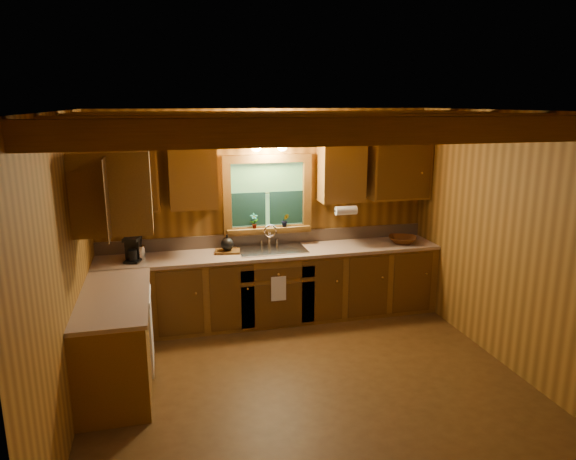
# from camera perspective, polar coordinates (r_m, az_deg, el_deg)

# --- Properties ---
(room) EXTENTS (4.20, 4.20, 4.20)m
(room) POSITION_cam_1_polar(r_m,az_deg,el_deg) (4.79, 2.30, -2.81)
(room) COLOR #4C3012
(room) RESTS_ON ground
(ceiling_beams) EXTENTS (4.20, 2.54, 0.18)m
(ceiling_beams) POSITION_cam_1_polar(r_m,az_deg,el_deg) (4.59, 2.45, 11.56)
(ceiling_beams) COLOR brown
(ceiling_beams) RESTS_ON room
(base_cabinets) EXTENTS (4.20, 2.22, 0.86)m
(base_cabinets) POSITION_cam_1_polar(r_m,az_deg,el_deg) (6.17, -5.59, -7.54)
(base_cabinets) COLOR brown
(base_cabinets) RESTS_ON ground
(countertop) EXTENTS (4.20, 2.24, 0.04)m
(countertop) POSITION_cam_1_polar(r_m,az_deg,el_deg) (6.03, -5.57, -3.52)
(countertop) COLOR tan
(countertop) RESTS_ON base_cabinets
(backsplash) EXTENTS (4.20, 0.02, 0.16)m
(backsplash) POSITION_cam_1_polar(r_m,az_deg,el_deg) (6.64, -2.25, -0.92)
(backsplash) COLOR #9D8069
(backsplash) RESTS_ON room
(dishwasher_panel) EXTENTS (0.02, 0.60, 0.80)m
(dishwasher_panel) POSITION_cam_1_polar(r_m,az_deg,el_deg) (5.56, -14.81, -10.42)
(dishwasher_panel) COLOR white
(dishwasher_panel) RESTS_ON base_cabinets
(upper_cabinets) EXTENTS (4.19, 1.77, 0.78)m
(upper_cabinets) POSITION_cam_1_polar(r_m,az_deg,el_deg) (5.93, -6.79, 5.69)
(upper_cabinets) COLOR brown
(upper_cabinets) RESTS_ON room
(window) EXTENTS (1.12, 0.08, 1.00)m
(window) POSITION_cam_1_polar(r_m,az_deg,el_deg) (6.50, -2.26, 3.72)
(window) COLOR brown
(window) RESTS_ON room
(window_sill) EXTENTS (1.06, 0.14, 0.04)m
(window_sill) POSITION_cam_1_polar(r_m,az_deg,el_deg) (6.54, -2.15, 0.12)
(window_sill) COLOR brown
(window_sill) RESTS_ON room
(wall_sconce) EXTENTS (0.45, 0.21, 0.17)m
(wall_sconce) POSITION_cam_1_polar(r_m,az_deg,el_deg) (6.31, -2.09, 9.22)
(wall_sconce) COLOR black
(wall_sconce) RESTS_ON room
(paper_towel_roll) EXTENTS (0.27, 0.11, 0.11)m
(paper_towel_roll) POSITION_cam_1_polar(r_m,az_deg,el_deg) (6.47, 6.38, 2.15)
(paper_towel_roll) COLOR white
(paper_towel_roll) RESTS_ON upper_cabinets
(dish_towel) EXTENTS (0.18, 0.01, 0.30)m
(dish_towel) POSITION_cam_1_polar(r_m,az_deg,el_deg) (6.20, -1.04, -6.46)
(dish_towel) COLOR white
(dish_towel) RESTS_ON base_cabinets
(sink) EXTENTS (0.82, 0.48, 0.43)m
(sink) POSITION_cam_1_polar(r_m,az_deg,el_deg) (6.41, -1.73, -2.62)
(sink) COLOR silver
(sink) RESTS_ON countertop
(coffee_maker) EXTENTS (0.16, 0.21, 0.29)m
(coffee_maker) POSITION_cam_1_polar(r_m,az_deg,el_deg) (6.18, -16.70, -2.03)
(coffee_maker) COLOR black
(coffee_maker) RESTS_ON countertop
(utensil_crock) EXTENTS (0.13, 0.13, 0.36)m
(utensil_crock) POSITION_cam_1_polar(r_m,az_deg,el_deg) (6.26, -15.96, -2.30)
(utensil_crock) COLOR silver
(utensil_crock) RESTS_ON countertop
(cutting_board) EXTENTS (0.33, 0.26, 0.03)m
(cutting_board) POSITION_cam_1_polar(r_m,az_deg,el_deg) (6.34, -6.66, -2.35)
(cutting_board) COLOR #503111
(cutting_board) RESTS_ON countertop
(teakettle) EXTENTS (0.16, 0.16, 0.20)m
(teakettle) POSITION_cam_1_polar(r_m,az_deg,el_deg) (6.31, -6.68, -1.55)
(teakettle) COLOR black
(teakettle) RESTS_ON cutting_board
(wicker_basket) EXTENTS (0.47, 0.47, 0.09)m
(wicker_basket) POSITION_cam_1_polar(r_m,az_deg,el_deg) (6.87, 12.45, -1.06)
(wicker_basket) COLOR #48230C
(wicker_basket) RESTS_ON countertop
(potted_plant_left) EXTENTS (0.11, 0.08, 0.19)m
(potted_plant_left) POSITION_cam_1_polar(r_m,az_deg,el_deg) (6.47, -3.74, 1.01)
(potted_plant_left) COLOR #503111
(potted_plant_left) RESTS_ON window_sill
(potted_plant_right) EXTENTS (0.10, 0.08, 0.17)m
(potted_plant_right) POSITION_cam_1_polar(r_m,az_deg,el_deg) (6.55, -0.31, 1.07)
(potted_plant_right) COLOR #503111
(potted_plant_right) RESTS_ON window_sill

